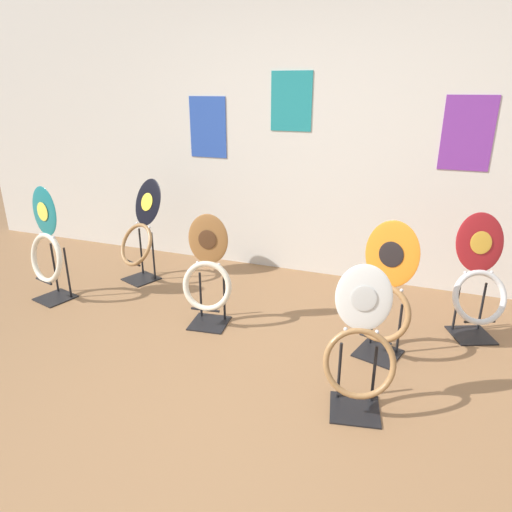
{
  "coord_description": "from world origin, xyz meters",
  "views": [
    {
      "loc": [
        0.97,
        -1.81,
        1.75
      ],
      "look_at": [
        -0.15,
        1.19,
        0.55
      ],
      "focal_mm": 32.0,
      "sensor_mm": 36.0,
      "label": 1
    }
  ],
  "objects_px": {
    "toilet_seat_display_woodgrain": "(208,276)",
    "toilet_seat_display_jazz_black": "(140,235)",
    "toilet_seat_display_orange_sun": "(385,296)",
    "toilet_seat_display_teal_sax": "(47,248)",
    "toilet_seat_display_white_plain": "(360,346)",
    "toilet_seat_display_crimson_swirl": "(479,281)"
  },
  "relations": [
    {
      "from": "toilet_seat_display_white_plain",
      "to": "toilet_seat_display_crimson_swirl",
      "type": "xyz_separation_m",
      "value": [
        0.67,
        1.15,
        0.02
      ]
    },
    {
      "from": "toilet_seat_display_crimson_swirl",
      "to": "toilet_seat_display_jazz_black",
      "type": "height_order",
      "value": "toilet_seat_display_jazz_black"
    },
    {
      "from": "toilet_seat_display_crimson_swirl",
      "to": "toilet_seat_display_jazz_black",
      "type": "bearing_deg",
      "value": 179.13
    },
    {
      "from": "toilet_seat_display_white_plain",
      "to": "toilet_seat_display_orange_sun",
      "type": "height_order",
      "value": "toilet_seat_display_orange_sun"
    },
    {
      "from": "toilet_seat_display_woodgrain",
      "to": "toilet_seat_display_orange_sun",
      "type": "relative_size",
      "value": 0.93
    },
    {
      "from": "toilet_seat_display_orange_sun",
      "to": "toilet_seat_display_jazz_black",
      "type": "distance_m",
      "value": 2.34
    },
    {
      "from": "toilet_seat_display_woodgrain",
      "to": "toilet_seat_display_white_plain",
      "type": "xyz_separation_m",
      "value": [
        1.23,
        -0.61,
        0.01
      ]
    },
    {
      "from": "toilet_seat_display_crimson_swirl",
      "to": "toilet_seat_display_jazz_black",
      "type": "xyz_separation_m",
      "value": [
        -2.88,
        0.04,
        0.01
      ]
    },
    {
      "from": "toilet_seat_display_woodgrain",
      "to": "toilet_seat_display_jazz_black",
      "type": "bearing_deg",
      "value": 149.19
    },
    {
      "from": "toilet_seat_display_orange_sun",
      "to": "toilet_seat_display_teal_sax",
      "type": "xyz_separation_m",
      "value": [
        -2.75,
        -0.11,
        0.03
      ]
    },
    {
      "from": "toilet_seat_display_white_plain",
      "to": "toilet_seat_display_jazz_black",
      "type": "distance_m",
      "value": 2.52
    },
    {
      "from": "toilet_seat_display_woodgrain",
      "to": "toilet_seat_display_crimson_swirl",
      "type": "height_order",
      "value": "toilet_seat_display_crimson_swirl"
    },
    {
      "from": "toilet_seat_display_woodgrain",
      "to": "toilet_seat_display_white_plain",
      "type": "bearing_deg",
      "value": -26.34
    },
    {
      "from": "toilet_seat_display_crimson_swirl",
      "to": "toilet_seat_display_woodgrain",
      "type": "bearing_deg",
      "value": -163.95
    },
    {
      "from": "toilet_seat_display_teal_sax",
      "to": "toilet_seat_display_jazz_black",
      "type": "bearing_deg",
      "value": 54.06
    },
    {
      "from": "toilet_seat_display_crimson_swirl",
      "to": "toilet_seat_display_jazz_black",
      "type": "distance_m",
      "value": 2.88
    },
    {
      "from": "toilet_seat_display_crimson_swirl",
      "to": "toilet_seat_display_white_plain",
      "type": "bearing_deg",
      "value": -120.09
    },
    {
      "from": "toilet_seat_display_white_plain",
      "to": "toilet_seat_display_jazz_black",
      "type": "height_order",
      "value": "toilet_seat_display_jazz_black"
    },
    {
      "from": "toilet_seat_display_orange_sun",
      "to": "toilet_seat_display_crimson_swirl",
      "type": "relative_size",
      "value": 1.04
    },
    {
      "from": "toilet_seat_display_teal_sax",
      "to": "toilet_seat_display_crimson_swirl",
      "type": "bearing_deg",
      "value": 10.37
    },
    {
      "from": "toilet_seat_display_woodgrain",
      "to": "toilet_seat_display_white_plain",
      "type": "height_order",
      "value": "toilet_seat_display_woodgrain"
    },
    {
      "from": "toilet_seat_display_teal_sax",
      "to": "toilet_seat_display_crimson_swirl",
      "type": "xyz_separation_m",
      "value": [
        3.36,
        0.61,
        -0.04
      ]
    }
  ]
}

